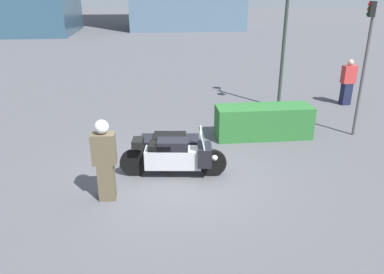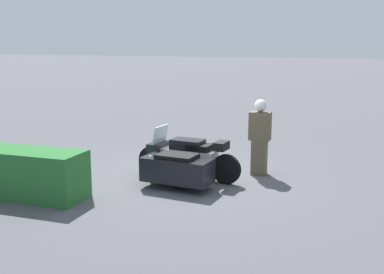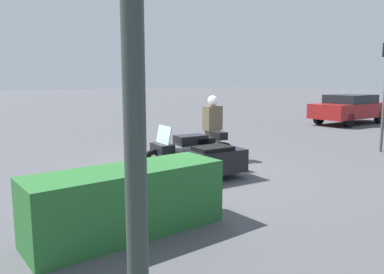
{
  "view_description": "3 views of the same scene",
  "coord_description": "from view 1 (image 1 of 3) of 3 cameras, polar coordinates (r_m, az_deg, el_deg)",
  "views": [
    {
      "loc": [
        -0.47,
        -7.76,
        4.11
      ],
      "look_at": [
        0.38,
        0.09,
        0.96
      ],
      "focal_mm": 35.0,
      "sensor_mm": 36.0,
      "label": 1
    },
    {
      "loc": [
        -3.53,
        9.84,
        3.02
      ],
      "look_at": [
        -0.13,
        0.01,
        0.94
      ],
      "focal_mm": 45.0,
      "sensor_mm": 36.0,
      "label": 2
    },
    {
      "loc": [
        5.08,
        6.82,
        2.14
      ],
      "look_at": [
        0.12,
        0.4,
        0.91
      ],
      "focal_mm": 35.0,
      "sensor_mm": 36.0,
      "label": 3
    }
  ],
  "objects": [
    {
      "name": "officer_rider",
      "position": [
        7.74,
        -13.17,
        -3.2
      ],
      "size": [
        0.48,
        0.3,
        1.74
      ],
      "rotation": [
        0.0,
        0.0,
        1.55
      ],
      "color": "brown",
      "rests_on": "ground"
    },
    {
      "name": "traffic_light_near",
      "position": [
        11.67,
        24.97,
        11.66
      ],
      "size": [
        0.22,
        0.29,
        3.79
      ],
      "rotation": [
        0.0,
        0.0,
        2.88
      ],
      "color": "#4C4C4C",
      "rests_on": "ground"
    },
    {
      "name": "twin_lamp_post",
      "position": [
        13.69,
        14.19,
        17.59
      ],
      "size": [
        0.33,
        1.42,
        4.34
      ],
      "color": "#2D3833",
      "rests_on": "ground"
    },
    {
      "name": "police_motorcycle",
      "position": [
        9.03,
        -2.56,
        -2.06
      ],
      "size": [
        2.48,
        1.55,
        1.16
      ],
      "rotation": [
        0.0,
        0.0,
        -0.11
      ],
      "color": "black",
      "rests_on": "ground"
    },
    {
      "name": "hedge_bush_curbside",
      "position": [
        11.15,
        10.82,
        2.31
      ],
      "size": [
        2.77,
        0.88,
        0.94
      ],
      "primitive_type": "cube",
      "color": "#28662D",
      "rests_on": "ground"
    },
    {
      "name": "ground_plane",
      "position": [
        8.8,
        -2.39,
        -6.13
      ],
      "size": [
        160.0,
        160.0,
        0.0
      ],
      "primitive_type": "plane",
      "color": "#4C4C51"
    },
    {
      "name": "pedestrian_bystander",
      "position": [
        15.2,
        22.63,
        7.7
      ],
      "size": [
        0.5,
        0.32,
        1.7
      ],
      "rotation": [
        0.0,
        0.0,
        1.64
      ],
      "color": "#191E38",
      "rests_on": "ground"
    }
  ]
}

